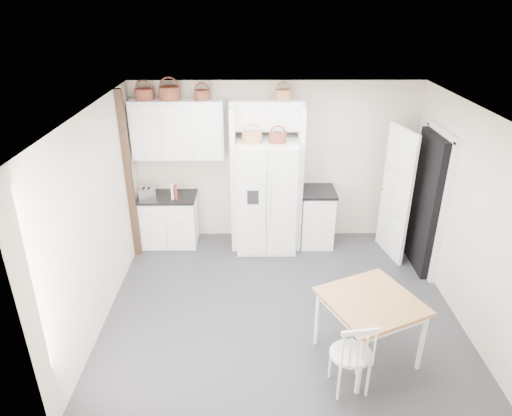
{
  "coord_description": "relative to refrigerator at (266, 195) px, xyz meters",
  "views": [
    {
      "loc": [
        -0.36,
        -4.96,
        3.77
      ],
      "look_at": [
        -0.32,
        0.4,
        1.24
      ],
      "focal_mm": 32.0,
      "sensor_mm": 36.0,
      "label": 1
    }
  ],
  "objects": [
    {
      "name": "floor",
      "position": [
        0.15,
        -1.6,
        -0.89
      ],
      "size": [
        4.5,
        4.5,
        0.0
      ],
      "primitive_type": "plane",
      "color": "#313135",
      "rests_on": "ground"
    },
    {
      "name": "ceiling",
      "position": [
        0.15,
        -1.6,
        1.71
      ],
      "size": [
        4.5,
        4.5,
        0.0
      ],
      "primitive_type": "plane",
      "color": "white",
      "rests_on": "wall_back"
    },
    {
      "name": "wall_back",
      "position": [
        0.15,
        0.4,
        0.41
      ],
      "size": [
        4.5,
        0.0,
        4.5
      ],
      "primitive_type": "plane",
      "rotation": [
        1.57,
        0.0,
        0.0
      ],
      "color": "beige",
      "rests_on": "floor"
    },
    {
      "name": "wall_left",
      "position": [
        -2.1,
        -1.6,
        0.41
      ],
      "size": [
        0.0,
        4.0,
        4.0
      ],
      "primitive_type": "plane",
      "rotation": [
        1.57,
        0.0,
        1.57
      ],
      "color": "beige",
      "rests_on": "floor"
    },
    {
      "name": "wall_right",
      "position": [
        2.4,
        -1.6,
        0.41
      ],
      "size": [
        0.0,
        4.0,
        4.0
      ],
      "primitive_type": "plane",
      "rotation": [
        1.57,
        0.0,
        -1.57
      ],
      "color": "beige",
      "rests_on": "floor"
    },
    {
      "name": "refrigerator",
      "position": [
        0.0,
        0.0,
        0.0
      ],
      "size": [
        0.92,
        0.74,
        1.79
      ],
      "primitive_type": "cube",
      "color": "white",
      "rests_on": "floor"
    },
    {
      "name": "base_cab_left",
      "position": [
        -1.58,
        0.1,
        -0.49
      ],
      "size": [
        0.88,
        0.55,
        0.81
      ],
      "primitive_type": "cube",
      "color": "white",
      "rests_on": "floor"
    },
    {
      "name": "base_cab_right",
      "position": [
        0.82,
        0.1,
        -0.44
      ],
      "size": [
        0.51,
        0.62,
        0.9
      ],
      "primitive_type": "cube",
      "color": "white",
      "rests_on": "floor"
    },
    {
      "name": "dining_table",
      "position": [
        1.07,
        -2.55,
        -0.51
      ],
      "size": [
        1.24,
        1.24,
        0.78
      ],
      "primitive_type": "cube",
      "rotation": [
        0.0,
        0.0,
        0.43
      ],
      "color": "#975C33",
      "rests_on": "floor"
    },
    {
      "name": "windsor_chair",
      "position": [
        0.78,
        -3.0,
        -0.45
      ],
      "size": [
        0.48,
        0.45,
        0.89
      ],
      "primitive_type": "cube",
      "rotation": [
        0.0,
        0.0,
        0.14
      ],
      "color": "white",
      "rests_on": "floor"
    },
    {
      "name": "counter_left",
      "position": [
        -1.58,
        0.1,
        -0.06
      ],
      "size": [
        0.91,
        0.59,
        0.04
      ],
      "primitive_type": "cube",
      "color": "black",
      "rests_on": "base_cab_left"
    },
    {
      "name": "counter_right",
      "position": [
        0.82,
        0.1,
        0.03
      ],
      "size": [
        0.55,
        0.66,
        0.04
      ],
      "primitive_type": "cube",
      "color": "black",
      "rests_on": "base_cab_right"
    },
    {
      "name": "toaster",
      "position": [
        -1.87,
        -0.01,
        0.04
      ],
      "size": [
        0.29,
        0.22,
        0.18
      ],
      "primitive_type": "cube",
      "rotation": [
        0.0,
        0.0,
        0.31
      ],
      "color": "silver",
      "rests_on": "counter_left"
    },
    {
      "name": "cookbook_red",
      "position": [
        -1.42,
        0.02,
        0.07
      ],
      "size": [
        0.06,
        0.16,
        0.23
      ],
      "primitive_type": "cube",
      "rotation": [
        0.0,
        0.0,
        0.17
      ],
      "color": "maroon",
      "rests_on": "counter_left"
    },
    {
      "name": "cookbook_cream",
      "position": [
        -1.45,
        0.02,
        0.08
      ],
      "size": [
        0.06,
        0.17,
        0.25
      ],
      "primitive_type": "cube",
      "rotation": [
        0.0,
        0.0,
        -0.16
      ],
      "color": "silver",
      "rests_on": "counter_left"
    },
    {
      "name": "basket_upper_a",
      "position": [
        -1.81,
        0.23,
        1.53
      ],
      "size": [
        0.28,
        0.28,
        0.16
      ],
      "primitive_type": "cylinder",
      "color": "#53261A",
      "rests_on": "upper_cabinet"
    },
    {
      "name": "basket_upper_b",
      "position": [
        -1.44,
        0.23,
        1.55
      ],
      "size": [
        0.32,
        0.32,
        0.19
      ],
      "primitive_type": "cylinder",
      "color": "#53261A",
      "rests_on": "upper_cabinet"
    },
    {
      "name": "basket_upper_c",
      "position": [
        -0.95,
        0.23,
        1.52
      ],
      "size": [
        0.24,
        0.24,
        0.14
      ],
      "primitive_type": "cylinder",
      "color": "#53261A",
      "rests_on": "upper_cabinet"
    },
    {
      "name": "basket_bridge_b",
      "position": [
        0.24,
        0.23,
        1.53
      ],
      "size": [
        0.25,
        0.25,
        0.14
      ],
      "primitive_type": "cylinder",
      "color": "#9C6237",
      "rests_on": "bridge_cabinet"
    },
    {
      "name": "basket_fridge_a",
      "position": [
        -0.22,
        -0.1,
        0.97
      ],
      "size": [
        0.29,
        0.29,
        0.15
      ],
      "primitive_type": "cylinder",
      "color": "#9C6237",
      "rests_on": "refrigerator"
    },
    {
      "name": "basket_fridge_b",
      "position": [
        0.15,
        -0.1,
        0.96
      ],
      "size": [
        0.25,
        0.25,
        0.14
      ],
      "primitive_type": "cylinder",
      "color": "#53261A",
      "rests_on": "refrigerator"
    },
    {
      "name": "upper_cabinet",
      "position": [
        -1.35,
        0.23,
        1.01
      ],
      "size": [
        1.4,
        0.34,
        0.9
      ],
      "primitive_type": "cube",
      "color": "white",
      "rests_on": "wall_back"
    },
    {
      "name": "bridge_cabinet",
      "position": [
        0.0,
        0.23,
        1.23
      ],
      "size": [
        1.12,
        0.34,
        0.45
      ],
      "primitive_type": "cube",
      "color": "white",
      "rests_on": "wall_back"
    },
    {
      "name": "fridge_panel_left",
      "position": [
        -0.51,
        0.1,
        0.26
      ],
      "size": [
        0.08,
        0.6,
        2.3
      ],
      "primitive_type": "cube",
      "color": "white",
      "rests_on": "floor"
    },
    {
      "name": "fridge_panel_right",
      "position": [
        0.51,
        0.1,
        0.26
      ],
      "size": [
        0.08,
        0.6,
        2.3
      ],
      "primitive_type": "cube",
      "color": "white",
      "rests_on": "floor"
    },
    {
      "name": "trim_post",
      "position": [
        -2.05,
        -0.25,
        0.41
      ],
      "size": [
        0.09,
        0.09,
        2.6
      ],
      "primitive_type": "cube",
      "color": "black",
      "rests_on": "floor"
    },
    {
      "name": "doorway_void",
      "position": [
        2.31,
        -0.6,
        0.13
      ],
      "size": [
        0.18,
        0.85,
        2.05
      ],
      "primitive_type": "cube",
      "color": "black",
      "rests_on": "floor"
    },
    {
      "name": "door_slab",
      "position": [
        1.95,
        -0.27,
        0.13
      ],
      "size": [
        0.21,
        0.79,
        2.05
      ],
      "primitive_type": "cube",
      "rotation": [
        0.0,
        0.0,
        -1.36
      ],
      "color": "white",
      "rests_on": "floor"
    }
  ]
}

